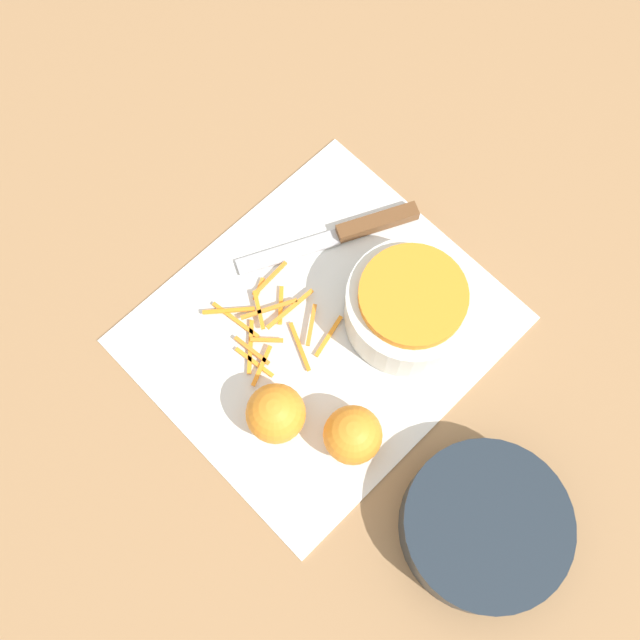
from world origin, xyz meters
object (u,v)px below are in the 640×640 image
orange_left (276,414)px  orange_right (353,435)px  knife (359,228)px  bowl_speckled (410,306)px  bowl_dark (484,526)px

orange_left → orange_right: bearing=119.9°
orange_left → knife: bearing=-156.5°
bowl_speckled → orange_left: bearing=-4.9°
bowl_dark → knife: (-0.17, -0.36, -0.02)m
bowl_speckled → orange_left: (0.20, -0.02, -0.00)m
knife → orange_left: 0.27m
bowl_dark → knife: size_ratio=0.80×
knife → bowl_dark: bearing=90.3°
bowl_dark → knife: bowl_dark is taller
bowl_speckled → bowl_dark: 0.26m
orange_left → orange_right: orange_left is taller
knife → orange_right: (0.20, 0.19, 0.03)m
bowl_dark → orange_left: orange_left is taller
knife → orange_right: 0.28m
bowl_speckled → bowl_dark: (0.13, 0.23, -0.01)m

